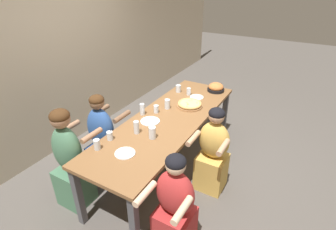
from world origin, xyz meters
name	(u,v)px	position (x,y,z in m)	size (l,w,h in m)	color
ground_plane	(168,168)	(0.00, 0.00, 0.00)	(18.00, 18.00, 0.00)	#514C47
restaurant_back_panel	(60,37)	(0.00, 1.71, 1.60)	(10.00, 0.06, 3.20)	beige
dining_table	(168,124)	(0.00, 0.00, 0.70)	(2.58, 0.82, 0.78)	brown
pizza_board_main	(190,104)	(0.44, -0.09, 0.81)	(0.35, 0.35, 0.06)	#996B42
skillet_bowl	(216,88)	(1.11, -0.21, 0.84)	(0.37, 0.26, 0.13)	black
empty_plate_a	(197,97)	(0.75, -0.05, 0.79)	(0.20, 0.20, 0.02)	white
empty_plate_b	(125,153)	(-0.84, 0.02, 0.79)	(0.21, 0.21, 0.02)	white
empty_plate_c	(150,121)	(-0.17, 0.15, 0.79)	(0.24, 0.24, 0.02)	white
cocktail_glass_blue	(110,136)	(-0.72, 0.32, 0.83)	(0.07, 0.07, 0.12)	silver
drinking_glass_a	(136,128)	(-0.47, 0.14, 0.85)	(0.06, 0.06, 0.15)	silver
drinking_glass_b	(156,110)	(0.06, 0.21, 0.83)	(0.06, 0.06, 0.10)	silver
drinking_glass_c	(97,145)	(-0.92, 0.31, 0.83)	(0.07, 0.07, 0.11)	silver
drinking_glass_d	(178,89)	(0.80, 0.28, 0.83)	(0.08, 0.08, 0.11)	silver
drinking_glass_e	(152,133)	(-0.46, -0.07, 0.84)	(0.08, 0.08, 0.14)	silver
drinking_glass_f	(189,92)	(0.78, 0.09, 0.83)	(0.06, 0.06, 0.11)	silver
drinking_glass_g	(142,110)	(-0.07, 0.34, 0.85)	(0.06, 0.06, 0.15)	silver
drinking_glass_h	(167,104)	(0.24, 0.14, 0.84)	(0.07, 0.07, 0.13)	silver
diner_far_midleft	(103,142)	(-0.53, 0.63, 0.53)	(0.51, 0.40, 1.17)	#2D5193
diner_near_left	(175,210)	(-0.99, -0.63, 0.49)	(0.51, 0.40, 1.10)	#B22D2D
diner_near_center	(213,154)	(-0.05, -0.63, 0.50)	(0.51, 0.40, 1.10)	gold
diner_far_left	(70,163)	(-1.04, 0.63, 0.56)	(0.51, 0.40, 1.21)	#477556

